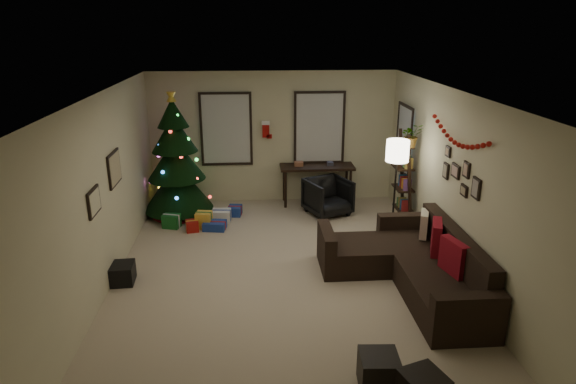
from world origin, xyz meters
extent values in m
plane|color=tan|center=(0.00, 0.00, 0.00)|extent=(7.00, 7.00, 0.00)
plane|color=white|center=(0.00, 0.00, 2.70)|extent=(7.00, 7.00, 0.00)
plane|color=beige|center=(0.00, 3.50, 1.35)|extent=(5.00, 0.00, 5.00)
plane|color=beige|center=(0.00, -3.50, 1.35)|extent=(5.00, 0.00, 5.00)
plane|color=beige|center=(-2.50, 0.00, 1.35)|extent=(0.00, 7.00, 7.00)
plane|color=beige|center=(2.50, 0.00, 1.35)|extent=(0.00, 7.00, 7.00)
cube|color=#728CB2|center=(-0.95, 3.47, 1.55)|extent=(0.94, 0.02, 1.35)
cube|color=beige|center=(-0.95, 3.47, 1.55)|extent=(0.94, 0.03, 1.35)
cube|color=#728CB2|center=(0.95, 3.47, 1.55)|extent=(0.94, 0.02, 1.35)
cube|color=beige|center=(0.95, 3.47, 1.55)|extent=(0.94, 0.03, 1.35)
cube|color=#728CB2|center=(2.47, 2.55, 1.50)|extent=(0.05, 0.27, 1.17)
cube|color=beige|center=(2.47, 2.55, 1.50)|extent=(0.05, 0.45, 1.17)
cylinder|color=black|center=(-1.90, 2.78, 0.15)|extent=(0.10, 0.10, 0.29)
cone|color=black|center=(-1.90, 2.78, 0.59)|extent=(1.34, 1.34, 0.93)
cone|color=black|center=(-1.90, 2.78, 1.13)|extent=(1.10, 1.10, 0.79)
cone|color=black|center=(-1.90, 2.78, 1.62)|extent=(0.86, 0.86, 0.69)
cone|color=black|center=(-1.90, 2.78, 2.01)|extent=(0.59, 0.59, 0.54)
cylinder|color=maroon|center=(-1.90, 2.78, 0.02)|extent=(1.08, 1.08, 0.04)
cube|color=navy|center=(-0.80, 2.65, 0.09)|extent=(0.25, 0.30, 0.18)
cube|color=#14591E|center=(-1.95, 2.10, 0.12)|extent=(0.30, 0.22, 0.25)
cube|color=maroon|center=(-1.55, 1.90, 0.10)|extent=(0.22, 0.22, 0.20)
cube|color=silver|center=(-1.05, 2.35, 0.11)|extent=(0.35, 0.28, 0.22)
cube|color=gold|center=(-1.35, 2.05, 0.15)|extent=(0.28, 0.25, 0.30)
cube|color=navy|center=(-1.15, 1.95, 0.07)|extent=(0.40, 0.30, 0.15)
cube|color=black|center=(2.03, -0.46, 0.21)|extent=(0.88, 2.35, 0.41)
cube|color=black|center=(2.37, -0.46, 0.64)|extent=(0.20, 2.35, 0.46)
cube|color=black|center=(2.03, -1.73, 0.32)|extent=(0.88, 0.20, 0.65)
cube|color=black|center=(2.03, 0.82, 0.32)|extent=(0.88, 0.20, 0.65)
cube|color=black|center=(1.17, 0.28, 0.21)|extent=(0.83, 0.88, 0.41)
cube|color=black|center=(0.67, 0.28, 0.32)|extent=(0.18, 0.88, 0.65)
cube|color=maroon|center=(2.21, -0.76, 0.64)|extent=(0.24, 0.49, 0.48)
cube|color=maroon|center=(2.21, -0.11, 0.64)|extent=(0.28, 0.50, 0.48)
cube|color=beige|center=(2.21, 0.43, 0.63)|extent=(0.24, 0.41, 0.39)
cube|color=black|center=(0.82, -2.39, 0.19)|extent=(0.42, 0.42, 0.38)
cube|color=black|center=(0.89, 3.22, 0.79)|extent=(1.51, 0.54, 0.05)
cylinder|color=black|center=(0.22, 3.00, 0.38)|extent=(0.05, 0.05, 0.76)
cylinder|color=black|center=(0.22, 3.44, 0.38)|extent=(0.05, 0.05, 0.76)
cylinder|color=black|center=(1.55, 3.00, 0.38)|extent=(0.05, 0.05, 0.76)
cylinder|color=black|center=(1.55, 3.44, 0.38)|extent=(0.05, 0.05, 0.76)
imported|color=black|center=(1.03, 2.57, 0.36)|extent=(0.92, 0.90, 0.73)
cube|color=black|center=(2.32, 1.61, 0.90)|extent=(0.05, 0.05, 1.80)
cube|color=black|center=(2.32, 2.09, 0.90)|extent=(0.05, 0.05, 1.80)
cube|color=black|center=(2.29, 1.85, 0.35)|extent=(0.30, 0.50, 0.03)
cube|color=black|center=(2.29, 1.85, 0.75)|extent=(0.30, 0.50, 0.03)
cube|color=black|center=(2.29, 1.85, 1.15)|extent=(0.30, 0.50, 0.03)
cube|color=black|center=(2.29, 1.85, 1.55)|extent=(0.30, 0.50, 0.03)
imported|color=#4C4C4C|center=(2.30, 1.65, 1.83)|extent=(0.51, 0.46, 0.53)
cylinder|color=black|center=(1.95, 1.24, 0.02)|extent=(0.31, 0.31, 0.03)
cylinder|color=black|center=(1.95, 1.24, 0.78)|extent=(0.03, 0.03, 1.49)
cylinder|color=white|center=(1.95, 1.24, 1.61)|extent=(0.38, 0.38, 0.35)
cube|color=black|center=(-2.48, 0.70, 1.55)|extent=(0.04, 0.60, 0.50)
cube|color=tan|center=(-2.48, 0.70, 1.55)|extent=(0.01, 0.54, 0.45)
cube|color=black|center=(-2.48, -0.39, 1.41)|extent=(0.04, 0.45, 0.35)
cube|color=beige|center=(-2.48, -0.39, 1.41)|extent=(0.01, 0.41, 0.31)
cube|color=black|center=(2.48, -0.60, 1.55)|extent=(0.03, 0.22, 0.28)
cube|color=black|center=(2.48, -0.25, 1.70)|extent=(0.03, 0.18, 0.22)
cube|color=black|center=(2.48, -0.25, 1.40)|extent=(0.03, 0.20, 0.16)
cube|color=black|center=(2.48, 0.10, 1.58)|extent=(0.03, 0.26, 0.20)
cube|color=black|center=(2.48, 0.45, 1.48)|extent=(0.03, 0.18, 0.24)
cube|color=black|center=(2.48, 0.45, 1.78)|extent=(0.03, 0.16, 0.16)
cube|color=#990F0C|center=(-0.15, 3.40, 1.53)|extent=(0.14, 0.04, 0.30)
cube|color=white|center=(-0.15, 3.40, 1.68)|extent=(0.16, 0.05, 0.08)
cube|color=#990F0C|center=(-0.08, 3.40, 1.40)|extent=(0.10, 0.04, 0.08)
cube|color=#990F0C|center=(0.18, 3.57, 1.44)|extent=(0.14, 0.04, 0.30)
cube|color=white|center=(0.18, 3.57, 1.59)|extent=(0.16, 0.05, 0.08)
cube|color=#990F0C|center=(0.25, 3.57, 1.31)|extent=(0.10, 0.04, 0.08)
cube|color=black|center=(-2.48, 0.05, 0.14)|extent=(0.60, 0.42, 0.29)
camera|label=1|loc=(-0.42, -6.61, 3.61)|focal=31.27mm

